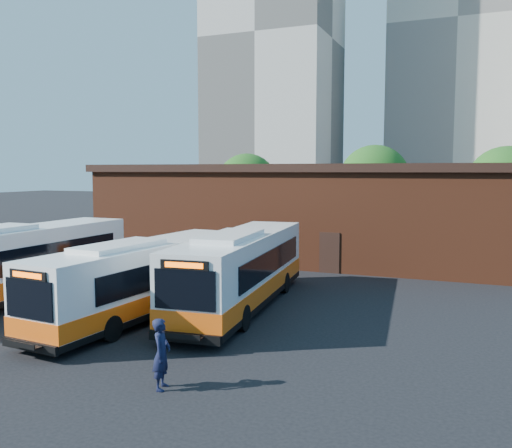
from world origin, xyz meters
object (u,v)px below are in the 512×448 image
at_px(bus_west, 14,267).
at_px(bus_mideast, 241,272).
at_px(bus_midwest, 143,281).
at_px(transit_worker, 162,354).

distance_m(bus_west, bus_mideast, 10.38).
xyz_separation_m(bus_midwest, transit_worker, (4.74, -6.12, -0.47)).
height_order(bus_west, bus_midwest, bus_west).
relative_size(bus_west, transit_worker, 6.65).
bearing_deg(bus_midwest, transit_worker, -47.72).
bearing_deg(bus_west, bus_midwest, 2.62).
bearing_deg(bus_midwest, bus_mideast, 47.59).
relative_size(bus_midwest, bus_mideast, 0.94).
bearing_deg(transit_worker, bus_mideast, -5.06).
height_order(bus_west, bus_mideast, bus_west).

